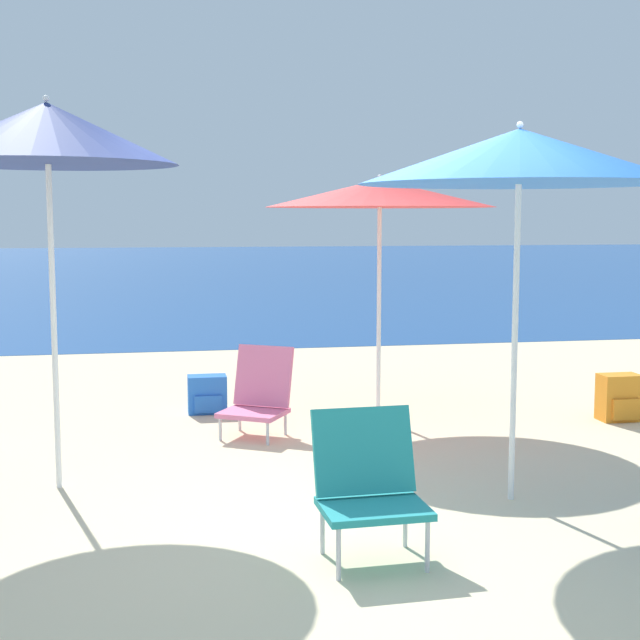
% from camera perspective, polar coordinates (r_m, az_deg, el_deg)
% --- Properties ---
extents(ground_plane, '(60.00, 60.00, 0.00)m').
position_cam_1_polar(ground_plane, '(5.45, 1.98, -11.56)').
color(ground_plane, beige).
extents(sea_water, '(60.00, 40.00, 0.01)m').
position_cam_1_polar(sea_water, '(31.40, -8.40, 3.43)').
color(sea_water, '#19478C').
rests_on(sea_water, ground).
extents(beach_umbrella_blue, '(1.88, 1.88, 2.25)m').
position_cam_1_polar(beach_umbrella_blue, '(5.37, 12.64, 10.16)').
color(beach_umbrella_blue, white).
rests_on(beach_umbrella_blue, ground).
extents(beach_umbrella_red, '(1.91, 1.91, 2.05)m').
position_cam_1_polar(beach_umbrella_red, '(7.43, 3.85, 8.07)').
color(beach_umbrella_red, white).
rests_on(beach_umbrella_red, ground).
extents(beach_umbrella_navy, '(1.57, 1.57, 2.43)m').
position_cam_1_polar(beach_umbrella_navy, '(5.74, -17.06, 11.33)').
color(beach_umbrella_navy, white).
rests_on(beach_umbrella_navy, ground).
extents(beach_chair_teal, '(0.54, 0.51, 0.73)m').
position_cam_1_polar(beach_chair_teal, '(4.53, 3.11, -10.18)').
color(beach_chair_teal, silver).
rests_on(beach_chair_teal, ground).
extents(beach_chair_pink, '(0.65, 0.65, 0.69)m').
position_cam_1_polar(beach_chair_pink, '(7.00, -3.94, -4.72)').
color(beach_chair_pink, silver).
rests_on(beach_chair_pink, ground).
extents(backpack_blue, '(0.33, 0.23, 0.33)m').
position_cam_1_polar(backpack_blue, '(7.84, -7.23, -4.76)').
color(backpack_blue, blue).
rests_on(backpack_blue, ground).
extents(backpack_orange, '(0.33, 0.24, 0.39)m').
position_cam_1_polar(backpack_orange, '(7.90, 18.60, -4.74)').
color(backpack_orange, orange).
rests_on(backpack_orange, ground).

